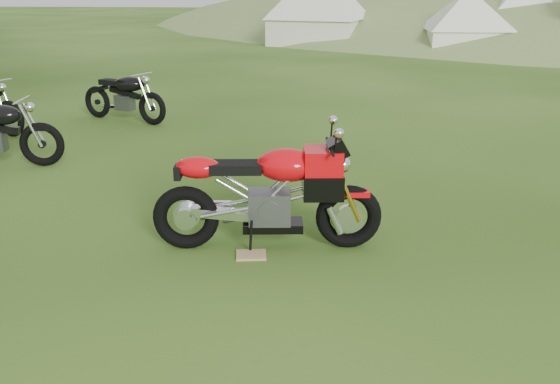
# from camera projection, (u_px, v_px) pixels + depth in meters

# --- Properties ---
(ground) EXTENTS (120.00, 120.00, 0.00)m
(ground) POSITION_uv_depth(u_px,v_px,m) (273.00, 268.00, 5.69)
(ground) COLOR #203D0D
(ground) RESTS_ON ground
(sport_motorcycle) EXTENTS (2.15, 0.77, 1.26)m
(sport_motorcycle) POSITION_uv_depth(u_px,v_px,m) (267.00, 186.00, 5.94)
(sport_motorcycle) COLOR red
(sport_motorcycle) RESTS_ON ground
(plywood_board) EXTENTS (0.32, 0.27, 0.02)m
(plywood_board) POSITION_uv_depth(u_px,v_px,m) (251.00, 255.00, 5.94)
(plywood_board) COLOR tan
(plywood_board) RESTS_ON ground
(vintage_moto_d) EXTENTS (1.89, 1.14, 0.99)m
(vintage_moto_d) POSITION_uv_depth(u_px,v_px,m) (123.00, 95.00, 11.52)
(vintage_moto_d) COLOR black
(vintage_moto_d) RESTS_ON ground
(tent_left) EXTENTS (4.18, 4.18, 2.99)m
(tent_left) POSITION_uv_depth(u_px,v_px,m) (319.00, 7.00, 25.67)
(tent_left) COLOR silver
(tent_left) RESTS_ON ground
(tent_mid) EXTENTS (2.86, 2.86, 2.41)m
(tent_mid) POSITION_uv_depth(u_px,v_px,m) (467.00, 19.00, 22.59)
(tent_mid) COLOR white
(tent_mid) RESTS_ON ground
(tent_right) EXTENTS (3.38, 3.38, 2.68)m
(tent_right) POSITION_uv_depth(u_px,v_px,m) (524.00, 12.00, 24.67)
(tent_right) COLOR white
(tent_right) RESTS_ON ground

